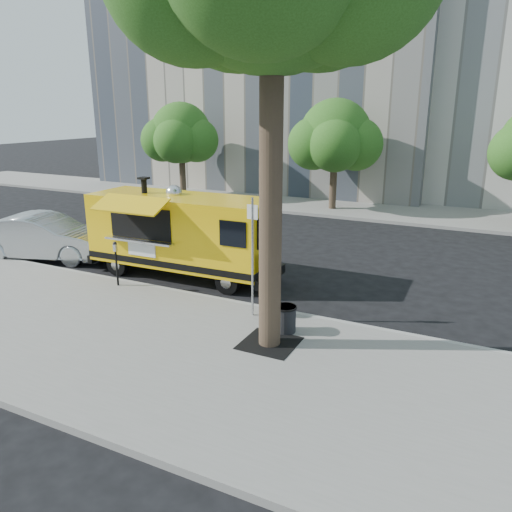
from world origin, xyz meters
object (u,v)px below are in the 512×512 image
at_px(far_tree_a, 181,133).
at_px(parking_meter, 116,258).
at_px(trash_bin_left, 286,318).
at_px(trash_bin_right, 271,304).
at_px(sign_post, 252,250).
at_px(far_tree_b, 335,136).
at_px(food_truck, 181,232).
at_px(sedan, 45,237).

xyz_separation_m(far_tree_a, parking_meter, (7.00, -13.65, -2.79)).
bearing_deg(trash_bin_left, trash_bin_right, 134.27).
bearing_deg(trash_bin_right, sign_post, -151.01).
relative_size(far_tree_a, far_tree_b, 0.97).
relative_size(far_tree_a, sign_post, 1.79).
height_order(far_tree_b, trash_bin_left, far_tree_b).
bearing_deg(trash_bin_left, parking_meter, 172.79).
height_order(far_tree_b, sign_post, far_tree_b).
bearing_deg(sign_post, far_tree_a, 129.83).
distance_m(far_tree_a, food_truck, 14.37).
bearing_deg(far_tree_b, trash_bin_left, -76.04).
height_order(parking_meter, trash_bin_right, parking_meter).
bearing_deg(far_tree_b, sedan, -116.90).
xyz_separation_m(food_truck, trash_bin_left, (4.70, -2.64, -0.95)).
distance_m(parking_meter, trash_bin_left, 5.74).
relative_size(parking_meter, trash_bin_right, 2.52).
bearing_deg(far_tree_a, sedan, -78.25).
xyz_separation_m(far_tree_a, far_tree_b, (9.00, 0.40, 0.06)).
bearing_deg(parking_meter, sign_post, -2.52).
relative_size(parking_meter, food_truck, 0.21).
bearing_deg(trash_bin_right, far_tree_b, 101.88).
bearing_deg(far_tree_a, sign_post, -50.17).
height_order(far_tree_b, parking_meter, far_tree_b).
relative_size(food_truck, sedan, 1.30).
height_order(far_tree_b, sedan, far_tree_b).
height_order(parking_meter, sedan, sedan).
bearing_deg(far_tree_a, parking_meter, -62.85).
xyz_separation_m(far_tree_b, sign_post, (2.55, -14.25, -1.98)).
height_order(sign_post, trash_bin_left, sign_post).
height_order(far_tree_a, food_truck, far_tree_a).
relative_size(far_tree_a, parking_meter, 4.01).
height_order(sedan, trash_bin_right, sedan).
distance_m(far_tree_b, parking_meter, 14.48).
relative_size(far_tree_b, trash_bin_right, 10.39).
distance_m(parking_meter, sedan, 4.65).
height_order(far_tree_a, parking_meter, far_tree_a).
relative_size(far_tree_b, parking_meter, 4.12).
bearing_deg(far_tree_a, food_truck, -55.80).
bearing_deg(sign_post, far_tree_b, 100.15).
distance_m(far_tree_b, food_truck, 12.41).
bearing_deg(trash_bin_right, parking_meter, -179.75).
bearing_deg(parking_meter, trash_bin_right, 0.25).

